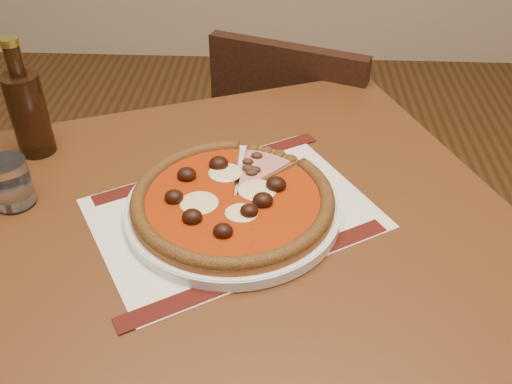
% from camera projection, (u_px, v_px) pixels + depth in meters
% --- Properties ---
extents(table, '(1.04, 1.04, 0.75)m').
position_uv_depth(table, '(255.00, 261.00, 0.97)').
color(table, '#5B3015').
rests_on(table, ground).
extents(chair_far, '(0.49, 0.49, 0.81)m').
position_uv_depth(chair_far, '(296.00, 153.00, 1.57)').
color(chair_far, black).
rests_on(chair_far, ground).
extents(placemat, '(0.52, 0.48, 0.00)m').
position_uv_depth(placemat, '(233.00, 213.00, 0.91)').
color(placemat, white).
rests_on(placemat, table).
extents(plate, '(0.34, 0.34, 0.02)m').
position_uv_depth(plate, '(233.00, 208.00, 0.90)').
color(plate, white).
rests_on(plate, placemat).
extents(pizza, '(0.32, 0.32, 0.04)m').
position_uv_depth(pizza, '(233.00, 199.00, 0.89)').
color(pizza, '#985524').
rests_on(pizza, plate).
extents(ham_slice, '(0.10, 0.14, 0.02)m').
position_uv_depth(ham_slice, '(269.00, 171.00, 0.95)').
color(ham_slice, '#985524').
rests_on(ham_slice, plate).
extents(water_glass, '(0.07, 0.07, 0.08)m').
position_uv_depth(water_glass, '(10.00, 183.00, 0.90)').
color(water_glass, white).
rests_on(water_glass, table).
extents(bottle, '(0.06, 0.06, 0.22)m').
position_uv_depth(bottle, '(28.00, 110.00, 1.00)').
color(bottle, '#341C0D').
rests_on(bottle, table).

